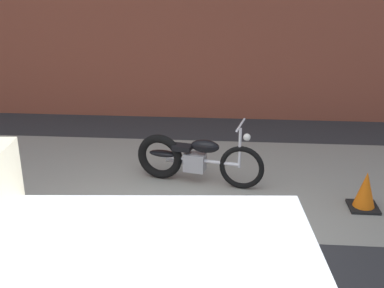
# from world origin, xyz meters

# --- Properties ---
(ground_plane) EXTENTS (80.00, 80.00, 0.00)m
(ground_plane) POSITION_xyz_m (0.00, 0.00, 0.00)
(ground_plane) COLOR #2D2D30
(sidewalk_slab) EXTENTS (36.00, 3.50, 0.01)m
(sidewalk_slab) POSITION_xyz_m (0.00, 1.75, 0.00)
(sidewalk_slab) COLOR gray
(sidewalk_slab) RESTS_ON ground
(motorcycle_black) EXTENTS (1.98, 0.71, 1.03)m
(motorcycle_black) POSITION_xyz_m (0.17, 1.65, 0.40)
(motorcycle_black) COLOR black
(motorcycle_black) RESTS_ON ground
(traffic_cone) EXTENTS (0.40, 0.40, 0.55)m
(traffic_cone) POSITION_xyz_m (2.65, 0.98, 0.25)
(traffic_cone) COLOR orange
(traffic_cone) RESTS_ON ground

